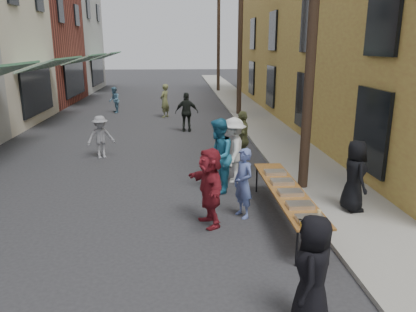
{
  "coord_description": "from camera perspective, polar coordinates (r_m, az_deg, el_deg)",
  "views": [
    {
      "loc": [
        1.03,
        -7.11,
        3.77
      ],
      "look_at": [
        1.67,
        1.89,
        1.3
      ],
      "focal_mm": 35.0,
      "sensor_mm": 36.0,
      "label": 1
    }
  ],
  "objects": [
    {
      "name": "ground",
      "position": [
        8.11,
        -11.14,
        -12.69
      ],
      "size": [
        120.0,
        120.0,
        0.0
      ],
      "primitive_type": "plane",
      "color": "#28282B",
      "rests_on": "ground"
    },
    {
      "name": "sidewalk",
      "position": [
        22.77,
        6.08,
        5.84
      ],
      "size": [
        2.2,
        60.0,
        0.1
      ],
      "primitive_type": "cube",
      "color": "gray",
      "rests_on": "ground"
    },
    {
      "name": "building_ochre",
      "position": [
        23.42,
        22.49,
        17.24
      ],
      "size": [
        10.0,
        28.0,
        10.0
      ],
      "primitive_type": "cube",
      "color": "#A4773A",
      "rests_on": "ground"
    },
    {
      "name": "utility_pole_near",
      "position": [
        10.65,
        14.64,
        18.78
      ],
      "size": [
        0.26,
        0.26,
        9.0
      ],
      "primitive_type": "cylinder",
      "color": "#2D2116",
      "rests_on": "ground"
    },
    {
      "name": "utility_pole_mid",
      "position": [
        22.36,
        4.57,
        17.15
      ],
      "size": [
        0.26,
        0.26,
        9.0
      ],
      "primitive_type": "cylinder",
      "color": "#2D2116",
      "rests_on": "ground"
    },
    {
      "name": "utility_pole_far",
      "position": [
        34.27,
        1.49,
        16.55
      ],
      "size": [
        0.26,
        0.26,
        9.0
      ],
      "primitive_type": "cylinder",
      "color": "#2D2116",
      "rests_on": "ground"
    },
    {
      "name": "serving_table",
      "position": [
        9.0,
        10.99,
        -4.84
      ],
      "size": [
        0.7,
        4.0,
        0.75
      ],
      "color": "brown",
      "rests_on": "ground"
    },
    {
      "name": "catering_tray_sausage",
      "position": [
        7.51,
        14.24,
        -8.58
      ],
      "size": [
        0.5,
        0.33,
        0.08
      ],
      "primitive_type": "cube",
      "color": "maroon",
      "rests_on": "serving_table"
    },
    {
      "name": "catering_tray_foil_b",
      "position": [
        8.08,
        12.82,
        -6.75
      ],
      "size": [
        0.5,
        0.33,
        0.08
      ],
      "primitive_type": "cube",
      "color": "#B2B2B7",
      "rests_on": "serving_table"
    },
    {
      "name": "catering_tray_buns",
      "position": [
        8.7,
        11.51,
        -5.04
      ],
      "size": [
        0.5,
        0.33,
        0.08
      ],
      "primitive_type": "cube",
      "color": "tan",
      "rests_on": "serving_table"
    },
    {
      "name": "catering_tray_foil_d",
      "position": [
        9.34,
        10.39,
        -3.56
      ],
      "size": [
        0.5,
        0.33,
        0.08
      ],
      "primitive_type": "cube",
      "color": "#B2B2B7",
      "rests_on": "serving_table"
    },
    {
      "name": "catering_tray_buns_end",
      "position": [
        9.98,
        9.41,
        -2.27
      ],
      "size": [
        0.5,
        0.33,
        0.08
      ],
      "primitive_type": "cube",
      "color": "tan",
      "rests_on": "serving_table"
    },
    {
      "name": "condiment_jar_a",
      "position": [
        7.18,
        13.28,
        -9.65
      ],
      "size": [
        0.07,
        0.07,
        0.08
      ],
      "primitive_type": "cylinder",
      "color": "#A57F26",
      "rests_on": "serving_table"
    },
    {
      "name": "condiment_jar_b",
      "position": [
        7.27,
        13.05,
        -9.32
      ],
      "size": [
        0.07,
        0.07,
        0.08
      ],
      "primitive_type": "cylinder",
      "color": "#A57F26",
      "rests_on": "serving_table"
    },
    {
      "name": "condiment_jar_c",
      "position": [
        7.35,
        12.83,
        -9.0
      ],
      "size": [
        0.07,
        0.07,
        0.08
      ],
      "primitive_type": "cylinder",
      "color": "#A57F26",
      "rests_on": "serving_table"
    },
    {
      "name": "cup_stack",
      "position": [
        7.35,
        16.35,
        -9.11
      ],
      "size": [
        0.08,
        0.08,
        0.12
      ],
      "primitive_type": "cylinder",
      "color": "tan",
      "rests_on": "serving_table"
    },
    {
      "name": "guest_front_a",
      "position": [
        5.84,
        14.52,
        -15.61
      ],
      "size": [
        0.8,
        0.94,
        1.64
      ],
      "primitive_type": "imported",
      "rotation": [
        0.0,
        0.0,
        -1.98
      ],
      "color": "black",
      "rests_on": "ground"
    },
    {
      "name": "guest_front_b",
      "position": [
        9.09,
        5.0,
        -3.82
      ],
      "size": [
        0.6,
        0.69,
        1.6
      ],
      "primitive_type": "imported",
      "rotation": [
        0.0,
        0.0,
        -1.12
      ],
      "color": "#5769A8",
      "rests_on": "ground"
    },
    {
      "name": "guest_front_c",
      "position": [
        10.51,
        1.44,
        -0.04
      ],
      "size": [
        0.89,
        1.07,
        1.97
      ],
      "primitive_type": "imported",
      "rotation": [
        0.0,
        0.0,
        -1.73
      ],
      "color": "teal",
      "rests_on": "ground"
    },
    {
      "name": "guest_front_d",
      "position": [
        11.37,
        3.62,
        0.8
      ],
      "size": [
        0.91,
        1.31,
        1.85
      ],
      "primitive_type": "imported",
      "rotation": [
        0.0,
        0.0,
        -1.77
      ],
      "color": "white",
      "rests_on": "ground"
    },
    {
      "name": "guest_front_e",
      "position": [
        12.83,
        4.84,
        2.36
      ],
      "size": [
        0.57,
        1.11,
        1.81
      ],
      "primitive_type": "imported",
      "rotation": [
        0.0,
        0.0,
        -1.69
      ],
      "color": "olive",
      "rests_on": "ground"
    },
    {
      "name": "guest_queue_back",
      "position": [
        8.63,
        0.25,
        -4.39
      ],
      "size": [
        0.91,
        1.67,
        1.72
      ],
      "primitive_type": "imported",
      "rotation": [
        0.0,
        0.0,
        -1.3
      ],
      "color": "maroon",
      "rests_on": "ground"
    },
    {
      "name": "server",
      "position": [
        9.74,
        19.9,
        -2.63
      ],
      "size": [
        0.55,
        0.82,
        1.64
      ],
      "primitive_type": "imported",
      "rotation": [
        0.0,
        0.0,
        1.61
      ],
      "color": "black",
      "rests_on": "sidewalk"
    },
    {
      "name": "passerby_left",
      "position": [
        14.35,
        -14.85,
        2.59
      ],
      "size": [
        1.09,
        0.88,
        1.47
      ],
      "primitive_type": "imported",
      "rotation": [
        0.0,
        0.0,
        0.42
      ],
      "color": "gray",
      "rests_on": "ground"
    },
    {
      "name": "passerby_mid",
      "position": [
        18.19,
        -3.0,
        6.15
      ],
      "size": [
        1.06,
        0.51,
        1.75
      ],
      "primitive_type": "imported",
      "rotation": [
        0.0,
        0.0,
        3.06
      ],
      "color": "black",
      "rests_on": "ground"
    },
    {
      "name": "passerby_right",
      "position": [
        21.99,
        -6.1,
        7.73
      ],
      "size": [
        0.7,
        0.78,
        1.79
      ],
      "primitive_type": "imported",
      "rotation": [
        0.0,
        0.0,
        4.19
      ],
      "color": "olive",
      "rests_on": "ground"
    },
    {
      "name": "passerby_far",
      "position": [
        24.0,
        -13.04,
        7.68
      ],
      "size": [
        0.71,
        0.82,
        1.48
      ],
      "primitive_type": "imported",
      "rotation": [
        0.0,
        0.0,
        4.94
      ],
      "color": "teal",
      "rests_on": "ground"
    }
  ]
}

